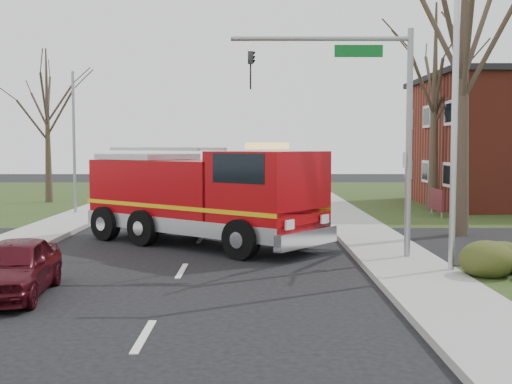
{
  "coord_description": "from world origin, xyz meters",
  "views": [
    {
      "loc": [
        1.99,
        -17.27,
        3.42
      ],
      "look_at": [
        2.03,
        2.31,
        2.0
      ],
      "focal_mm": 45.0,
      "sensor_mm": 36.0,
      "label": 1
    }
  ],
  "objects": [
    {
      "name": "ground",
      "position": [
        0.0,
        0.0,
        0.0
      ],
      "size": [
        120.0,
        120.0,
        0.0
      ],
      "primitive_type": "plane",
      "color": "black",
      "rests_on": "ground"
    },
    {
      "name": "sidewalk_right",
      "position": [
        6.2,
        0.0,
        0.07
      ],
      "size": [
        2.4,
        80.0,
        0.15
      ],
      "primitive_type": "cube",
      "color": "#9A9A95",
      "rests_on": "ground"
    },
    {
      "name": "health_center_sign",
      "position": [
        10.5,
        12.5,
        0.88
      ],
      "size": [
        0.12,
        2.0,
        1.4
      ],
      "color": "#54131B",
      "rests_on": "ground"
    },
    {
      "name": "bare_tree_near",
      "position": [
        9.5,
        6.0,
        7.41
      ],
      "size": [
        6.0,
        6.0,
        12.0
      ],
      "color": "#362B20",
      "rests_on": "ground"
    },
    {
      "name": "bare_tree_far",
      "position": [
        11.0,
        15.0,
        6.49
      ],
      "size": [
        5.25,
        5.25,
        10.5
      ],
      "color": "#362B20",
      "rests_on": "ground"
    },
    {
      "name": "bare_tree_left",
      "position": [
        -10.0,
        20.0,
        5.56
      ],
      "size": [
        4.5,
        4.5,
        9.0
      ],
      "color": "#362B20",
      "rests_on": "ground"
    },
    {
      "name": "traffic_signal_mast",
      "position": [
        5.21,
        1.5,
        4.71
      ],
      "size": [
        5.29,
        0.18,
        6.8
      ],
      "color": "gray",
      "rests_on": "ground"
    },
    {
      "name": "streetlight_pole",
      "position": [
        7.14,
        -0.5,
        4.55
      ],
      "size": [
        1.48,
        0.16,
        8.4
      ],
      "color": "#B7BABF",
      "rests_on": "ground"
    },
    {
      "name": "utility_pole_far",
      "position": [
        -6.8,
        14.0,
        3.5
      ],
      "size": [
        0.14,
        0.14,
        7.0
      ],
      "primitive_type": "cylinder",
      "color": "gray",
      "rests_on": "ground"
    },
    {
      "name": "fire_engine",
      "position": [
        0.26,
        4.67,
        1.59
      ],
      "size": [
        8.65,
        7.74,
        3.51
      ],
      "rotation": [
        0.0,
        0.0,
        0.9
      ],
      "color": "#9E070C",
      "rests_on": "ground"
    },
    {
      "name": "parked_car_maroon",
      "position": [
        -3.48,
        -2.88,
        0.66
      ],
      "size": [
        1.89,
        4.01,
        1.33
      ],
      "primitive_type": "imported",
      "rotation": [
        0.0,
        0.0,
        0.08
      ],
      "color": "#410A12",
      "rests_on": "ground"
    }
  ]
}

